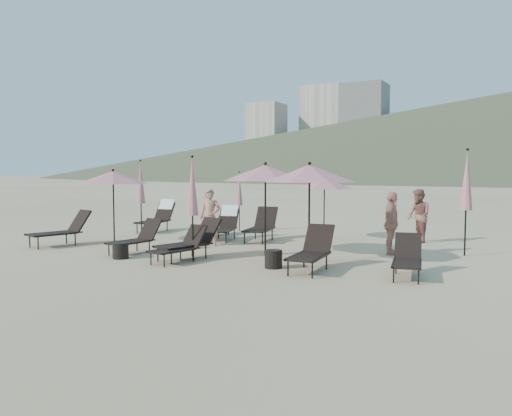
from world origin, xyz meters
The scene contains 25 objects.
ground centered at (0.00, 0.00, 0.00)m, with size 800.00×800.00×0.00m, color #D6BA8C.
hotel_skyline centered at (-93.62, 271.21, 24.18)m, with size 109.00×82.00×55.00m.
lounger_0 centered at (-6.07, 0.13, 0.49)m, with size 1.12×1.93×1.05m.
lounger_1 centered at (-3.09, 0.12, 0.43)m, with size 0.75×1.63×0.91m.
lounger_2 centered at (-1.24, 0.11, 0.47)m, with size 1.09×1.87×1.01m.
lounger_3 centered at (-1.18, -0.42, 0.41)m, with size 0.84×1.61×0.88m.
lounger_4 centered at (2.09, 0.13, 0.46)m, with size 0.80×1.77×0.99m.
lounger_5 centered at (4.12, 0.50, 0.41)m, with size 0.84×1.59×0.87m.
lounger_6 centered at (-5.97, 4.49, 0.57)m, with size 0.95×1.98×1.18m.
lounger_7 centered at (-3.34, 4.59, 0.48)m, with size 0.85×1.83×1.02m.
lounger_8 centered at (-2.42, 3.63, 0.53)m, with size 1.14×1.88×1.11m.
lounger_9 centered at (-1.26, 3.99, 0.50)m, with size 1.07×1.96×1.07m.
umbrella_open_0 centered at (-5.13, 1.35, 2.06)m, with size 2.17×2.17×2.33m.
umbrella_open_1 centered at (0.20, 1.48, 2.20)m, with size 2.31×2.31×2.49m.
umbrella_open_2 centered at (1.67, 0.98, 2.19)m, with size 2.30×2.30×2.48m.
umbrella_open_3 centered at (0.40, 5.30, 1.87)m, with size 1.96×1.96×2.11m.
umbrella_closed_0 centered at (-1.08, -0.02, 1.84)m, with size 0.31×0.31×2.65m.
umbrella_closed_1 centered at (4.89, 3.96, 1.99)m, with size 0.33×0.33×2.86m.
umbrella_closed_2 centered at (-5.62, 3.17, 1.86)m, with size 0.31×0.31×2.67m.
umbrella_closed_3 centered at (-3.33, 6.08, 1.58)m, with size 0.27×0.27×2.27m.
side_table_0 centered at (-2.83, -0.76, 0.20)m, with size 0.41×0.41×0.41m, color black.
side_table_1 centered at (1.20, -0.01, 0.21)m, with size 0.41×0.41×0.42m, color black.
beachgoer_a centered at (-2.07, 2.22, 0.87)m, with size 0.63×0.41×1.73m, color tan.
beachgoer_b centered at (3.30, 6.03, 0.85)m, with size 0.83×0.64×1.70m, color #90574A.
beachgoer_c centered at (3.12, 3.22, 0.85)m, with size 1.00×0.42×1.70m, color tan.
Camera 1 is at (6.34, -10.22, 2.19)m, focal length 35.00 mm.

